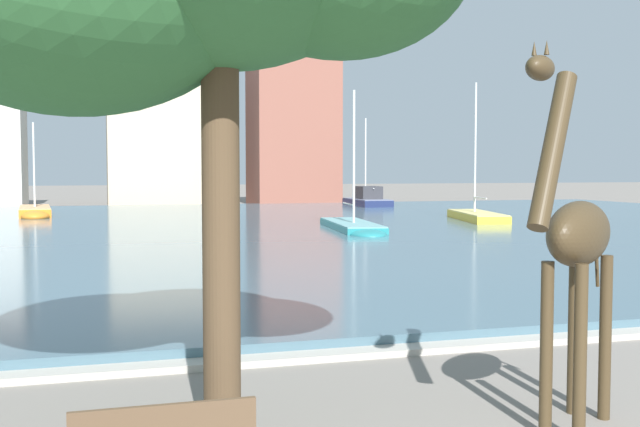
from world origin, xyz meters
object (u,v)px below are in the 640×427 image
(sailboat_navy, at_px, (366,201))
(sailboat_orange, at_px, (35,213))
(sailboat_teal, at_px, (355,229))
(giraffe_statue, at_px, (575,242))
(sailboat_yellow, at_px, (474,217))

(sailboat_navy, distance_m, sailboat_orange, 25.25)
(sailboat_orange, height_order, sailboat_teal, sailboat_teal)
(giraffe_statue, distance_m, sailboat_teal, 27.51)
(sailboat_yellow, relative_size, sailboat_teal, 0.97)
(giraffe_statue, relative_size, sailboat_yellow, 0.55)
(sailboat_navy, height_order, sailboat_yellow, sailboat_yellow)
(sailboat_navy, xyz_separation_m, sailboat_teal, (-8.80, -22.89, -0.27))
(sailboat_navy, height_order, sailboat_teal, sailboat_navy)
(sailboat_teal, bearing_deg, sailboat_orange, 134.07)
(giraffe_statue, distance_m, sailboat_yellow, 35.58)
(sailboat_orange, xyz_separation_m, sailboat_teal, (15.49, -16.01, -0.10))
(sailboat_yellow, distance_m, sailboat_teal, 10.54)
(sailboat_navy, bearing_deg, sailboat_teal, -111.04)
(giraffe_statue, relative_size, sailboat_orange, 0.60)
(giraffe_statue, xyz_separation_m, sailboat_yellow, (15.48, 31.98, -1.92))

